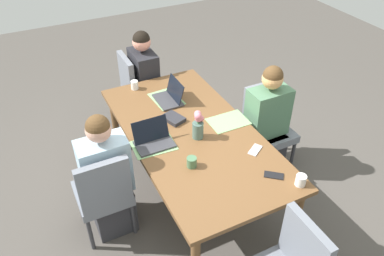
{
  "coord_description": "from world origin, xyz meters",
  "views": [
    {
      "loc": [
        -2.43,
        1.2,
        2.82
      ],
      "look_at": [
        0.0,
        0.0,
        0.78
      ],
      "focal_mm": 35.94,
      "sensor_mm": 36.0,
      "label": 1
    }
  ],
  "objects_px": {
    "coffee_mug_near_left": "(301,180)",
    "book_red_cover": "(173,118)",
    "laptop_far_left_near": "(153,140)",
    "coffee_mug_near_right": "(192,162)",
    "person_head_right_left_mid": "(145,85)",
    "chair_head_right_left_mid": "(138,87)",
    "phone_silver": "(255,150)",
    "chair_far_left_near": "(104,192)",
    "flower_vase": "(198,125)",
    "chair_near_left_far": "(266,123)",
    "laptop_head_right_left_mid": "(170,97)",
    "coffee_mug_centre_left": "(135,85)",
    "person_near_left_far": "(266,126)",
    "person_far_left_near": "(108,181)",
    "dining_table": "(192,138)",
    "phone_black": "(274,175)"
  },
  "relations": [
    {
      "from": "chair_far_left_near",
      "to": "flower_vase",
      "type": "bearing_deg",
      "value": -87.55
    },
    {
      "from": "chair_head_right_left_mid",
      "to": "book_red_cover",
      "type": "relative_size",
      "value": 4.5
    },
    {
      "from": "person_far_left_near",
      "to": "phone_black",
      "type": "distance_m",
      "value": 1.37
    },
    {
      "from": "chair_head_right_left_mid",
      "to": "phone_black",
      "type": "bearing_deg",
      "value": -170.11
    },
    {
      "from": "laptop_head_right_left_mid",
      "to": "phone_silver",
      "type": "xyz_separation_m",
      "value": [
        -1.02,
        -0.33,
        -0.04
      ]
    },
    {
      "from": "person_head_right_left_mid",
      "to": "laptop_head_right_left_mid",
      "type": "height_order",
      "value": "person_head_right_left_mid"
    },
    {
      "from": "chair_far_left_near",
      "to": "coffee_mug_near_left",
      "type": "distance_m",
      "value": 1.58
    },
    {
      "from": "coffee_mug_near_left",
      "to": "book_red_cover",
      "type": "height_order",
      "value": "coffee_mug_near_left"
    },
    {
      "from": "dining_table",
      "to": "coffee_mug_centre_left",
      "type": "relative_size",
      "value": 23.04
    },
    {
      "from": "person_near_left_far",
      "to": "person_far_left_near",
      "type": "bearing_deg",
      "value": 91.81
    },
    {
      "from": "coffee_mug_near_left",
      "to": "coffee_mug_centre_left",
      "type": "bearing_deg",
      "value": 19.06
    },
    {
      "from": "chair_head_right_left_mid",
      "to": "person_near_left_far",
      "type": "height_order",
      "value": "person_near_left_far"
    },
    {
      "from": "coffee_mug_near_left",
      "to": "coffee_mug_near_right",
      "type": "height_order",
      "value": "coffee_mug_near_left"
    },
    {
      "from": "book_red_cover",
      "to": "person_head_right_left_mid",
      "type": "bearing_deg",
      "value": -24.27
    },
    {
      "from": "coffee_mug_centre_left",
      "to": "phone_black",
      "type": "distance_m",
      "value": 1.79
    },
    {
      "from": "chair_far_left_near",
      "to": "laptop_head_right_left_mid",
      "type": "distance_m",
      "value": 1.18
    },
    {
      "from": "chair_head_right_left_mid",
      "to": "flower_vase",
      "type": "relative_size",
      "value": 3.35
    },
    {
      "from": "laptop_far_left_near",
      "to": "phone_silver",
      "type": "xyz_separation_m",
      "value": [
        -0.46,
        -0.73,
        -0.04
      ]
    },
    {
      "from": "person_near_left_far",
      "to": "flower_vase",
      "type": "height_order",
      "value": "person_near_left_far"
    },
    {
      "from": "coffee_mug_near_left",
      "to": "phone_black",
      "type": "xyz_separation_m",
      "value": [
        0.17,
        0.12,
        -0.04
      ]
    },
    {
      "from": "flower_vase",
      "to": "coffee_mug_centre_left",
      "type": "xyz_separation_m",
      "value": [
        1.02,
        0.22,
        -0.09
      ]
    },
    {
      "from": "book_red_cover",
      "to": "phone_black",
      "type": "distance_m",
      "value": 1.1
    },
    {
      "from": "flower_vase",
      "to": "phone_black",
      "type": "distance_m",
      "value": 0.77
    },
    {
      "from": "laptop_far_left_near",
      "to": "flower_vase",
      "type": "bearing_deg",
      "value": -102.6
    },
    {
      "from": "chair_far_left_near",
      "to": "chair_head_right_left_mid",
      "type": "height_order",
      "value": "same"
    },
    {
      "from": "chair_near_left_far",
      "to": "coffee_mug_near_right",
      "type": "relative_size",
      "value": 10.52
    },
    {
      "from": "chair_far_left_near",
      "to": "coffee_mug_centre_left",
      "type": "relative_size",
      "value": 9.83
    },
    {
      "from": "dining_table",
      "to": "laptop_far_left_near",
      "type": "bearing_deg",
      "value": 89.27
    },
    {
      "from": "coffee_mug_near_left",
      "to": "phone_black",
      "type": "distance_m",
      "value": 0.21
    },
    {
      "from": "laptop_far_left_near",
      "to": "chair_head_right_left_mid",
      "type": "bearing_deg",
      "value": -13.42
    },
    {
      "from": "chair_far_left_near",
      "to": "phone_black",
      "type": "xyz_separation_m",
      "value": [
        -0.66,
        -1.2,
        0.24
      ]
    },
    {
      "from": "laptop_head_right_left_mid",
      "to": "coffee_mug_near_left",
      "type": "height_order",
      "value": "laptop_head_right_left_mid"
    },
    {
      "from": "person_head_right_left_mid",
      "to": "laptop_head_right_left_mid",
      "type": "xyz_separation_m",
      "value": [
        -0.72,
        -0.01,
        0.25
      ]
    },
    {
      "from": "chair_far_left_near",
      "to": "laptop_head_right_left_mid",
      "type": "bearing_deg",
      "value": -52.98
    },
    {
      "from": "chair_head_right_left_mid",
      "to": "chair_near_left_far",
      "type": "distance_m",
      "value": 1.58
    },
    {
      "from": "laptop_far_left_near",
      "to": "book_red_cover",
      "type": "distance_m",
      "value": 0.38
    },
    {
      "from": "coffee_mug_centre_left",
      "to": "flower_vase",
      "type": "bearing_deg",
      "value": -167.71
    },
    {
      "from": "coffee_mug_near_right",
      "to": "coffee_mug_centre_left",
      "type": "relative_size",
      "value": 0.94
    },
    {
      "from": "person_head_right_left_mid",
      "to": "laptop_far_left_near",
      "type": "relative_size",
      "value": 3.73
    },
    {
      "from": "dining_table",
      "to": "chair_far_left_near",
      "type": "distance_m",
      "value": 0.9
    },
    {
      "from": "chair_far_left_near",
      "to": "coffee_mug_near_left",
      "type": "bearing_deg",
      "value": -121.92
    },
    {
      "from": "chair_head_right_left_mid",
      "to": "phone_black",
      "type": "relative_size",
      "value": 6.0
    },
    {
      "from": "laptop_head_right_left_mid",
      "to": "laptop_far_left_near",
      "type": "xyz_separation_m",
      "value": [
        -0.56,
        0.4,
        -0.0
      ]
    },
    {
      "from": "person_near_left_far",
      "to": "coffee_mug_centre_left",
      "type": "bearing_deg",
      "value": 47.98
    },
    {
      "from": "coffee_mug_near_right",
      "to": "phone_silver",
      "type": "relative_size",
      "value": 0.57
    },
    {
      "from": "laptop_far_left_near",
      "to": "coffee_mug_near_right",
      "type": "bearing_deg",
      "value": -156.98
    },
    {
      "from": "chair_far_left_near",
      "to": "flower_vase",
      "type": "relative_size",
      "value": 3.35
    },
    {
      "from": "book_red_cover",
      "to": "phone_silver",
      "type": "xyz_separation_m",
      "value": [
        -0.7,
        -0.44,
        -0.02
      ]
    },
    {
      "from": "chair_near_left_far",
      "to": "coffee_mug_near_right",
      "type": "distance_m",
      "value": 1.22
    },
    {
      "from": "coffee_mug_near_right",
      "to": "phone_black",
      "type": "height_order",
      "value": "coffee_mug_near_right"
    }
  ]
}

